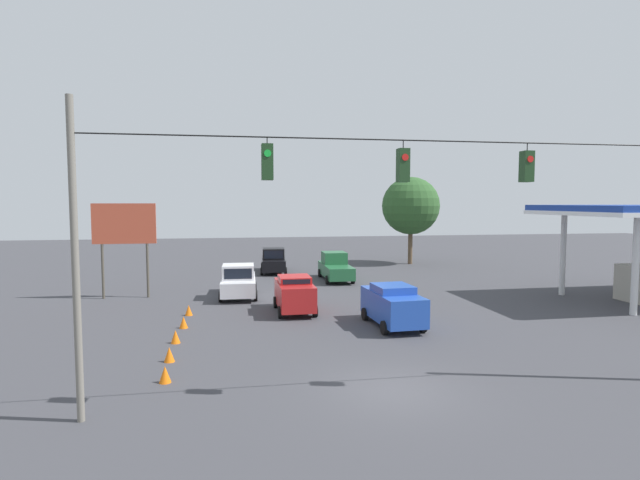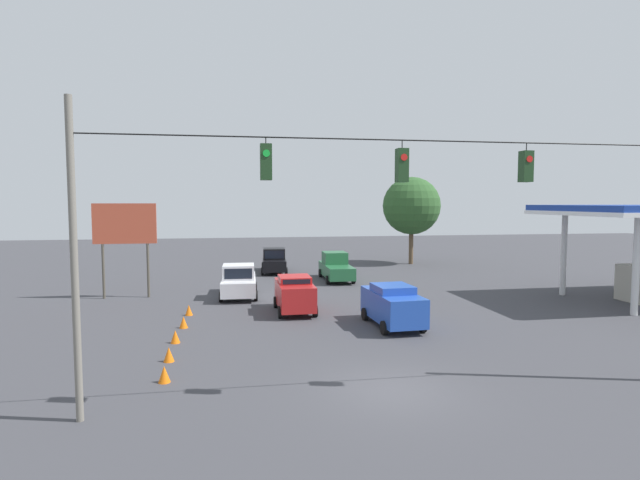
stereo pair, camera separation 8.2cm
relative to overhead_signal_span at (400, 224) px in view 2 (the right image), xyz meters
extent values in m
plane|color=#3D3D42|center=(-0.02, -0.73, -5.36)|extent=(140.00, 140.00, 0.00)
cylinder|color=slate|center=(9.13, 0.00, -0.95)|extent=(0.20, 0.20, 8.82)
cylinder|color=black|center=(-0.02, 0.00, 2.46)|extent=(18.31, 0.04, 0.04)
cube|color=#1E3D1E|center=(-4.02, 0.00, 1.74)|extent=(0.32, 0.36, 0.96)
cylinder|color=black|center=(-4.02, 0.00, 2.34)|extent=(0.03, 0.03, 0.24)
cylinder|color=red|center=(-4.02, 0.19, 1.96)|extent=(0.20, 0.02, 0.20)
cube|color=#1E3D1E|center=(-0.02, 0.00, 1.73)|extent=(0.32, 0.36, 0.99)
cylinder|color=black|center=(-0.02, 0.00, 2.34)|extent=(0.03, 0.03, 0.24)
cylinder|color=red|center=(-0.02, 0.19, 1.95)|extent=(0.20, 0.02, 0.20)
cube|color=#1E3D1E|center=(3.98, 0.00, 1.77)|extent=(0.32, 0.36, 1.01)
cylinder|color=black|center=(3.98, 0.00, 2.37)|extent=(0.03, 0.03, 0.19)
cylinder|color=green|center=(3.98, 0.19, 2.00)|extent=(0.20, 0.02, 0.20)
cube|color=#234CB2|center=(-2.61, -8.66, -4.37)|extent=(2.08, 4.48, 1.34)
cube|color=#234CB2|center=(-2.61, -8.66, -3.53)|extent=(1.81, 2.02, 0.36)
cube|color=black|center=(-2.56, -9.63, -3.53)|extent=(1.49, 0.10, 0.25)
cylinder|color=black|center=(-3.47, -10.13, -5.04)|extent=(0.25, 0.65, 0.64)
cylinder|color=black|center=(-1.61, -10.03, -5.04)|extent=(0.25, 0.65, 0.64)
cylinder|color=black|center=(-3.61, -7.28, -5.04)|extent=(0.25, 0.65, 0.64)
cylinder|color=black|center=(-1.76, -7.19, -5.04)|extent=(0.25, 0.65, 0.64)
cube|color=black|center=(1.59, -28.26, -4.59)|extent=(2.28, 5.29, 0.90)
cube|color=black|center=(1.63, -27.64, -3.69)|extent=(1.91, 1.98, 0.90)
cube|color=black|center=(1.70, -26.70, -3.69)|extent=(1.55, 0.12, 0.63)
cylinder|color=black|center=(2.67, -26.65, -5.04)|extent=(0.26, 0.65, 0.64)
cylinder|color=black|center=(0.73, -26.52, -5.04)|extent=(0.26, 0.65, 0.64)
cylinder|color=black|center=(2.45, -30.01, -5.04)|extent=(0.26, 0.65, 0.64)
cylinder|color=black|center=(0.51, -29.88, -5.04)|extent=(0.26, 0.65, 0.64)
cube|color=red|center=(1.70, -12.52, -4.39)|extent=(1.85, 4.09, 1.31)
cube|color=red|center=(1.70, -12.52, -3.55)|extent=(1.69, 1.81, 0.36)
cube|color=black|center=(1.69, -11.61, -3.55)|extent=(1.46, 0.03, 0.25)
cylinder|color=black|center=(2.60, -11.19, -5.04)|extent=(0.22, 0.64, 0.64)
cylinder|color=black|center=(0.78, -11.20, -5.04)|extent=(0.22, 0.64, 0.64)
cylinder|color=black|center=(2.62, -13.84, -5.04)|extent=(0.22, 0.64, 0.64)
cylinder|color=black|center=(0.80, -13.85, -5.04)|extent=(0.22, 0.64, 0.64)
cube|color=#236038|center=(-2.78, -23.08, -4.59)|extent=(2.01, 5.50, 0.90)
cube|color=#236038|center=(-2.79, -23.74, -3.69)|extent=(1.80, 2.00, 0.90)
cube|color=black|center=(-2.81, -24.73, -3.69)|extent=(1.54, 0.05, 0.63)
cylinder|color=black|center=(-3.77, -24.84, -5.04)|extent=(0.23, 0.64, 0.64)
cylinder|color=black|center=(-1.85, -24.87, -5.04)|extent=(0.23, 0.64, 0.64)
cylinder|color=black|center=(-3.72, -21.29, -5.04)|extent=(0.23, 0.64, 0.64)
cylinder|color=black|center=(-1.79, -21.32, -5.04)|extent=(0.23, 0.64, 0.64)
cube|color=silver|center=(4.65, -17.67, -4.59)|extent=(2.24, 5.25, 0.90)
cube|color=silver|center=(4.67, -17.05, -3.69)|extent=(1.97, 1.92, 0.90)
cube|color=black|center=(4.70, -16.10, -3.69)|extent=(1.67, 0.07, 0.63)
cylinder|color=black|center=(5.75, -16.02, -5.04)|extent=(0.24, 0.65, 0.64)
cylinder|color=black|center=(3.66, -15.95, -5.04)|extent=(0.24, 0.65, 0.64)
cylinder|color=black|center=(5.65, -19.38, -5.04)|extent=(0.24, 0.65, 0.64)
cylinder|color=black|center=(3.56, -19.32, -5.04)|extent=(0.24, 0.65, 0.64)
cone|color=orange|center=(7.25, -2.65, -5.08)|extent=(0.40, 0.40, 0.56)
cone|color=orange|center=(7.38, -4.88, -5.08)|extent=(0.40, 0.40, 0.56)
cone|color=orange|center=(7.43, -7.41, -5.08)|extent=(0.40, 0.40, 0.56)
cone|color=orange|center=(7.34, -9.98, -5.08)|extent=(0.40, 0.40, 0.56)
cone|color=orange|center=(7.33, -12.69, -5.08)|extent=(0.40, 0.40, 0.56)
cylinder|color=silver|center=(-16.03, -14.64, -2.62)|extent=(0.36, 0.36, 5.48)
cylinder|color=silver|center=(-16.03, -8.74, -2.62)|extent=(0.36, 0.36, 5.48)
cylinder|color=#4C473D|center=(10.29, -18.33, -3.65)|extent=(0.16, 0.16, 3.42)
cylinder|color=#4C473D|center=(12.96, -18.33, -3.65)|extent=(0.16, 0.16, 3.42)
cube|color=#BF4C33|center=(11.63, -18.33, -0.69)|extent=(3.81, 0.12, 2.51)
cylinder|color=brown|center=(-11.99, -31.81, -3.30)|extent=(0.43, 0.43, 4.12)
sphere|color=#2D5628|center=(-11.99, -31.81, 0.29)|extent=(5.55, 5.55, 5.55)
camera|label=1|loc=(4.94, 14.20, 0.65)|focal=28.00mm
camera|label=2|loc=(4.86, 14.22, 0.65)|focal=28.00mm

